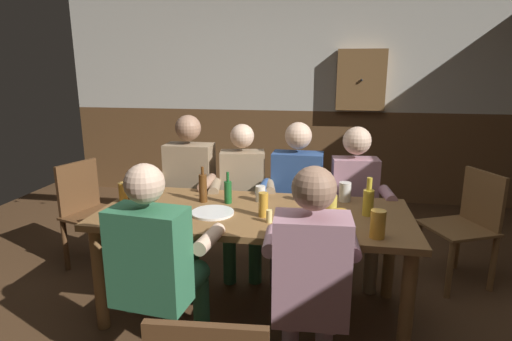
% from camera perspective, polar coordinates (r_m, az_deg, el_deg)
% --- Properties ---
extents(ground_plane, '(6.89, 6.89, 0.00)m').
position_cam_1_polar(ground_plane, '(2.95, -0.70, -19.82)').
color(ground_plane, '#4C331E').
extents(back_wall_upper, '(5.74, 0.12, 1.47)m').
position_cam_1_polar(back_wall_upper, '(5.26, 5.08, 16.23)').
color(back_wall_upper, beige).
extents(back_wall_wainscot, '(5.74, 0.12, 1.12)m').
position_cam_1_polar(back_wall_wainscot, '(5.37, 4.78, 2.29)').
color(back_wall_wainscot, brown).
rests_on(back_wall_wainscot, ground_plane).
extents(dining_table, '(2.02, 0.86, 0.73)m').
position_cam_1_polar(dining_table, '(2.76, -0.28, -7.41)').
color(dining_table, brown).
rests_on(dining_table, ground_plane).
extents(person_0, '(0.53, 0.51, 1.26)m').
position_cam_1_polar(person_0, '(3.53, -9.32, -1.77)').
color(person_0, '#997F60').
rests_on(person_0, ground_plane).
extents(person_1, '(0.55, 0.57, 1.20)m').
position_cam_1_polar(person_1, '(3.40, -1.88, -2.95)').
color(person_1, '#997F60').
rests_on(person_1, ground_plane).
extents(person_2, '(0.55, 0.53, 1.22)m').
position_cam_1_polar(person_2, '(3.34, 5.51, -2.92)').
color(person_2, '#2D4C84').
rests_on(person_2, ground_plane).
extents(person_3, '(0.52, 0.52, 1.20)m').
position_cam_1_polar(person_3, '(3.34, 13.46, -3.51)').
color(person_3, '#B78493').
rests_on(person_3, ground_plane).
extents(person_4, '(0.55, 0.55, 1.20)m').
position_cam_1_polar(person_4, '(2.29, -13.25, -12.00)').
color(person_4, '#33724C').
rests_on(person_4, ground_plane).
extents(person_5, '(0.51, 0.52, 1.22)m').
position_cam_1_polar(person_5, '(2.12, 7.50, -13.62)').
color(person_5, '#B78493').
rests_on(person_5, ground_plane).
extents(chair_empty_near_right, '(0.58, 0.58, 0.88)m').
position_cam_1_polar(chair_empty_near_right, '(3.60, 26.90, -6.53)').
color(chair_empty_near_right, brown).
rests_on(chair_empty_near_right, ground_plane).
extents(chair_empty_near_left, '(0.55, 0.55, 0.88)m').
position_cam_1_polar(chair_empty_near_left, '(3.76, -21.75, -5.15)').
color(chair_empty_near_left, brown).
rests_on(chair_empty_near_left, ground_plane).
extents(table_candle, '(0.04, 0.04, 0.08)m').
position_cam_1_polar(table_candle, '(2.53, 1.81, -6.28)').
color(table_candle, '#F9E08C').
rests_on(table_candle, dining_table).
extents(plate_0, '(0.27, 0.27, 0.01)m').
position_cam_1_polar(plate_0, '(2.70, -5.96, -5.76)').
color(plate_0, white).
rests_on(plate_0, dining_table).
extents(bottle_0, '(0.06, 0.06, 0.25)m').
position_cam_1_polar(bottle_0, '(2.91, -7.28, -2.34)').
color(bottle_0, '#593314').
rests_on(bottle_0, dining_table).
extents(bottle_1, '(0.05, 0.05, 0.22)m').
position_cam_1_polar(bottle_1, '(2.87, -3.86, -2.88)').
color(bottle_1, '#195923').
rests_on(bottle_1, dining_table).
extents(bottle_2, '(0.07, 0.07, 0.25)m').
position_cam_1_polar(bottle_2, '(2.72, 15.13, -4.03)').
color(bottle_2, gold).
rests_on(bottle_2, dining_table).
extents(bottle_3, '(0.05, 0.05, 0.24)m').
position_cam_1_polar(bottle_3, '(2.94, -16.72, -2.82)').
color(bottle_3, '#593314').
rests_on(bottle_3, dining_table).
extents(pint_glass_0, '(0.08, 0.08, 0.16)m').
position_cam_1_polar(pint_glass_0, '(2.40, 16.35, -7.06)').
color(pint_glass_0, gold).
rests_on(pint_glass_0, dining_table).
extents(pint_glass_1, '(0.07, 0.07, 0.11)m').
position_cam_1_polar(pint_glass_1, '(2.91, 0.61, -3.18)').
color(pint_glass_1, white).
rests_on(pint_glass_1, dining_table).
extents(pint_glass_2, '(0.08, 0.08, 0.13)m').
position_cam_1_polar(pint_glass_2, '(2.98, 12.08, -2.86)').
color(pint_glass_2, white).
rests_on(pint_glass_2, dining_table).
extents(pint_glass_3, '(0.08, 0.08, 0.10)m').
position_cam_1_polar(pint_glass_3, '(2.77, 10.20, -4.40)').
color(pint_glass_3, '#E5C64C').
rests_on(pint_glass_3, dining_table).
extents(pint_glass_4, '(0.07, 0.07, 0.15)m').
position_cam_1_polar(pint_glass_4, '(2.38, 11.44, -7.00)').
color(pint_glass_4, gold).
rests_on(pint_glass_4, dining_table).
extents(pint_glass_5, '(0.06, 0.06, 0.16)m').
position_cam_1_polar(pint_glass_5, '(2.61, 1.01, -4.70)').
color(pint_glass_5, gold).
rests_on(pint_glass_5, dining_table).
extents(pint_glass_6, '(0.07, 0.07, 0.14)m').
position_cam_1_polar(pint_glass_6, '(3.04, -17.68, -2.86)').
color(pint_glass_6, gold).
rests_on(pint_glass_6, dining_table).
extents(pint_glass_7, '(0.07, 0.07, 0.10)m').
position_cam_1_polar(pint_glass_7, '(2.94, 6.69, -3.23)').
color(pint_glass_7, '#E5C64C').
rests_on(pint_glass_7, dining_table).
extents(wall_dart_cabinet, '(0.56, 0.15, 0.70)m').
position_cam_1_polar(wall_dart_cabinet, '(5.12, 14.20, 11.94)').
color(wall_dart_cabinet, brown).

